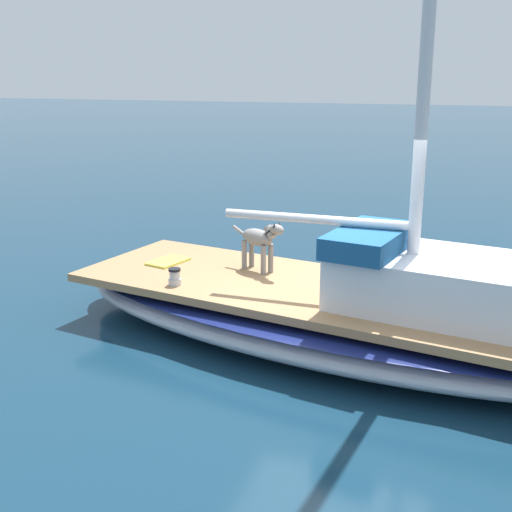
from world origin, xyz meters
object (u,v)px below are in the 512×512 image
(dog_grey, at_px, (260,240))
(deck_winch, at_px, (175,277))
(sailboat_main, at_px, (335,317))
(deck_towel, at_px, (168,261))

(dog_grey, xyz_separation_m, deck_winch, (0.90, -0.79, -0.32))
(sailboat_main, bearing_deg, deck_winch, -78.63)
(deck_winch, relative_size, deck_towel, 0.38)
(sailboat_main, relative_size, deck_winch, 36.02)
(dog_grey, relative_size, deck_towel, 1.55)
(deck_towel, bearing_deg, deck_winch, 31.15)
(deck_winch, bearing_deg, deck_towel, -148.85)
(dog_grey, relative_size, deck_winch, 4.14)
(deck_winch, bearing_deg, sailboat_main, 101.37)
(sailboat_main, height_order, dog_grey, dog_grey)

